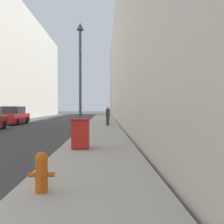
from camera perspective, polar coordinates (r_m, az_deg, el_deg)
sidewalk_right at (r=22.11m, az=-2.38°, el=-3.11°), size 2.97×60.00×0.15m
building_right_stone at (r=31.40m, az=12.02°, el=11.07°), size 12.00×60.00×14.28m
fire_hydrant at (r=4.83m, az=-15.84°, el=-12.86°), size 0.46×0.35×0.74m
trash_bin at (r=9.43m, az=-7.20°, el=-4.86°), size 0.65×0.60×1.12m
lamppost at (r=14.32m, az=-7.28°, el=9.56°), size 0.40×0.40×6.28m
parked_sedan_far at (r=26.59m, az=-21.55°, el=-0.89°), size 1.88×4.68×1.78m
pedestrian_on_sidewalk at (r=21.07m, az=-0.96°, el=-0.89°), size 0.33×0.21×1.63m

